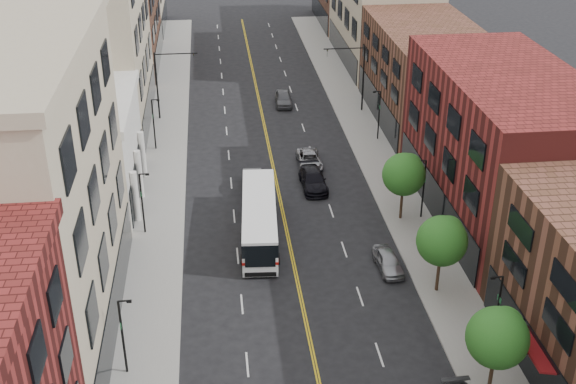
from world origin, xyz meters
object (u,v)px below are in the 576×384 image
object	(u,v)px
car_lane_a	(313,180)
car_lane_c	(283,98)
car_parked_far	(388,261)
car_lane_b	(309,159)
car_lane_behind	(253,180)
city_bus	(259,217)

from	to	relation	value
car_lane_a	car_lane_c	xyz separation A→B (m)	(-0.46, 20.58, 0.02)
car_parked_far	car_lane_c	bearing A→B (deg)	92.83
car_lane_b	car_lane_a	bearing A→B (deg)	-93.96
car_lane_c	car_lane_behind	bearing A→B (deg)	-101.15
car_parked_far	car_lane_c	world-z (taller)	car_lane_c
car_lane_c	car_lane_b	bearing A→B (deg)	-85.12
car_lane_b	car_lane_c	size ratio (longest dim) A/B	1.03
car_lane_behind	car_lane_b	bearing A→B (deg)	-142.30
car_parked_far	car_lane_a	xyz separation A→B (m)	(-3.53, 13.30, 0.07)
city_bus	car_parked_far	bearing A→B (deg)	-28.11
car_lane_a	car_lane_c	bearing A→B (deg)	89.85
car_lane_behind	city_bus	bearing A→B (deg)	92.12
car_parked_far	car_lane_b	bearing A→B (deg)	96.52
city_bus	car_lane_behind	world-z (taller)	city_bus
city_bus	car_lane_c	world-z (taller)	city_bus
car_lane_behind	car_lane_a	world-z (taller)	car_lane_behind
city_bus	car_lane_c	xyz separation A→B (m)	(4.82, 28.43, -0.98)
car_lane_b	car_lane_c	world-z (taller)	car_lane_c
car_parked_far	car_lane_behind	distance (m)	16.34
city_bus	car_parked_far	distance (m)	10.41
city_bus	car_parked_far	world-z (taller)	city_bus
city_bus	car_lane_behind	size ratio (longest dim) A/B	2.51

